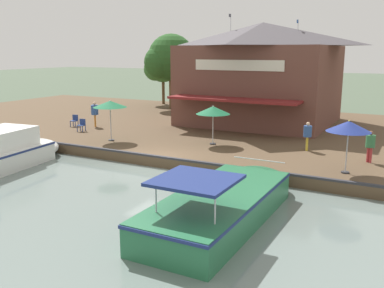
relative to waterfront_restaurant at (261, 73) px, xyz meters
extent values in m
plane|color=#4C5B47|center=(13.43, -0.99, -4.41)|extent=(220.00, 220.00, 0.00)
cube|color=brown|center=(2.43, -0.99, -4.11)|extent=(22.00, 56.00, 0.60)
cube|color=#2D2D33|center=(13.33, -0.99, -3.76)|extent=(0.20, 50.40, 0.10)
cube|color=brown|center=(-0.02, 0.00, -0.91)|extent=(9.44, 10.45, 5.79)
pyramid|color=#4C474C|center=(-0.02, 0.00, 2.84)|extent=(9.92, 10.97, 1.70)
cube|color=maroon|center=(5.60, 0.00, -1.51)|extent=(1.80, 8.88, 0.16)
cube|color=silver|center=(4.74, 0.00, 0.68)|extent=(0.08, 6.27, 0.70)
cylinder|color=silver|center=(-0.02, 2.61, 2.90)|extent=(0.06, 0.06, 1.83)
cube|color=#2D5193|center=(0.16, 2.61, 3.66)|extent=(0.36, 0.03, 0.24)
cylinder|color=silver|center=(-0.02, -2.61, 3.19)|extent=(0.06, 0.06, 2.42)
cube|color=#4C4C56|center=(0.16, -2.61, 4.25)|extent=(0.36, 0.03, 0.24)
cylinder|color=#B7B7B7|center=(11.04, -5.74, -2.65)|extent=(0.06, 0.06, 2.32)
cylinder|color=#2D2D33|center=(11.04, -5.74, -3.78)|extent=(0.36, 0.36, 0.06)
cone|color=#19663D|center=(11.04, -5.74, -1.55)|extent=(2.04, 2.04, 0.40)
cone|color=silver|center=(11.04, -5.74, -1.53)|extent=(1.27, 1.27, 0.32)
sphere|color=silver|center=(11.04, -5.74, -1.35)|extent=(0.08, 0.08, 0.08)
cylinder|color=#B7B7B7|center=(9.06, 0.25, -2.76)|extent=(0.06, 0.06, 2.11)
cylinder|color=#2D2D33|center=(9.06, 0.25, -3.78)|extent=(0.36, 0.36, 0.06)
cone|color=#19663D|center=(9.06, 0.25, -1.77)|extent=(2.00, 2.00, 0.46)
cone|color=silver|center=(9.06, 0.25, -1.75)|extent=(1.24, 1.24, 0.37)
sphere|color=silver|center=(9.06, 0.25, -1.54)|extent=(0.08, 0.08, 0.08)
cylinder|color=#B7B7B7|center=(11.76, 8.17, -2.70)|extent=(0.06, 0.06, 2.22)
cylinder|color=#2D2D33|center=(11.76, 8.17, -3.78)|extent=(0.36, 0.36, 0.06)
cone|color=navy|center=(11.76, 8.17, -1.66)|extent=(1.95, 1.95, 0.48)
cone|color=yellow|center=(11.76, 8.17, -1.64)|extent=(1.21, 1.21, 0.38)
sphere|color=yellow|center=(11.76, 8.17, -1.42)|extent=(0.08, 0.08, 0.08)
cube|color=navy|center=(8.50, -11.05, -3.60)|extent=(0.05, 0.05, 0.42)
cube|color=navy|center=(8.59, -11.44, -3.60)|extent=(0.05, 0.05, 0.42)
cube|color=navy|center=(8.11, -11.14, -3.60)|extent=(0.05, 0.05, 0.42)
cube|color=navy|center=(8.20, -11.53, -3.60)|extent=(0.05, 0.05, 0.42)
cube|color=navy|center=(8.35, -11.29, -3.38)|extent=(0.53, 0.53, 0.05)
cube|color=navy|center=(8.15, -11.34, -3.16)|extent=(0.14, 0.44, 0.40)
cube|color=navy|center=(9.74, -9.25, -3.60)|extent=(0.05, 0.05, 0.42)
cube|color=navy|center=(9.82, -9.64, -3.60)|extent=(0.05, 0.05, 0.42)
cube|color=navy|center=(9.35, -9.33, -3.60)|extent=(0.05, 0.05, 0.42)
cube|color=navy|center=(9.43, -9.72, -3.60)|extent=(0.05, 0.05, 0.42)
cube|color=navy|center=(9.58, -9.48, -3.38)|extent=(0.52, 0.52, 0.05)
cube|color=navy|center=(9.39, -9.52, -3.16)|extent=(0.13, 0.44, 0.40)
cylinder|color=#B23338|center=(9.19, 8.84, -3.42)|extent=(0.13, 0.13, 0.77)
cylinder|color=#B23338|center=(9.28, 8.97, -3.42)|extent=(0.13, 0.13, 0.77)
cylinder|color=#337547|center=(9.23, 8.90, -2.73)|extent=(0.45, 0.45, 0.61)
sphere|color=brown|center=(9.23, 8.90, -2.33)|extent=(0.21, 0.21, 0.21)
cylinder|color=orange|center=(7.69, -9.87, -3.37)|extent=(0.13, 0.13, 0.88)
cylinder|color=orange|center=(7.56, -9.99, -3.37)|extent=(0.13, 0.13, 0.88)
cylinder|color=#2D5193|center=(7.62, -9.93, -2.57)|extent=(0.52, 0.52, 0.70)
sphere|color=#DBB28E|center=(7.62, -9.93, -2.11)|extent=(0.24, 0.24, 0.24)
cylinder|color=gold|center=(7.97, 5.53, -3.42)|extent=(0.13, 0.13, 0.77)
cylinder|color=gold|center=(8.12, 5.57, -3.42)|extent=(0.13, 0.13, 0.77)
cylinder|color=#2D5193|center=(8.05, 5.55, -2.73)|extent=(0.45, 0.45, 0.61)
sphere|color=#DBB28E|center=(8.05, 5.55, -2.32)|extent=(0.21, 0.21, 0.21)
cube|color=#287047|center=(18.56, 5.01, -3.79)|extent=(7.54, 2.85, 1.07)
ellipsoid|color=#287047|center=(14.80, 5.00, -3.79)|extent=(2.66, 2.71, 1.07)
cube|color=navy|center=(18.56, 5.01, -3.34)|extent=(7.63, 2.89, 0.10)
cube|color=navy|center=(20.34, 5.01, -2.28)|extent=(2.35, 2.42, 0.10)
cylinder|color=silver|center=(21.04, 6.00, -2.77)|extent=(0.05, 0.05, 0.98)
cylinder|color=silver|center=(21.04, 4.01, -2.77)|extent=(0.05, 0.05, 0.98)
cylinder|color=silver|center=(14.49, 5.00, -2.96)|extent=(0.04, 2.28, 0.04)
ellipsoid|color=white|center=(14.74, -8.40, -3.82)|extent=(2.97, 3.14, 1.01)
cylinder|color=brown|center=(-3.94, -10.32, -2.22)|extent=(0.48, 0.48, 3.18)
sphere|color=#285623|center=(-3.94, -10.32, 1.02)|extent=(4.39, 4.39, 4.39)
sphere|color=#285623|center=(-3.06, -10.98, 0.58)|extent=(3.08, 3.08, 3.08)
cylinder|color=brown|center=(-6.53, -12.86, -2.47)|extent=(0.30, 0.30, 2.67)
sphere|color=#387033|center=(-6.53, -12.86, 0.13)|extent=(3.39, 3.39, 3.39)
sphere|color=#387033|center=(-5.86, -13.37, -0.21)|extent=(2.37, 2.37, 2.37)
camera|label=1|loc=(31.47, 10.83, 1.59)|focal=40.00mm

